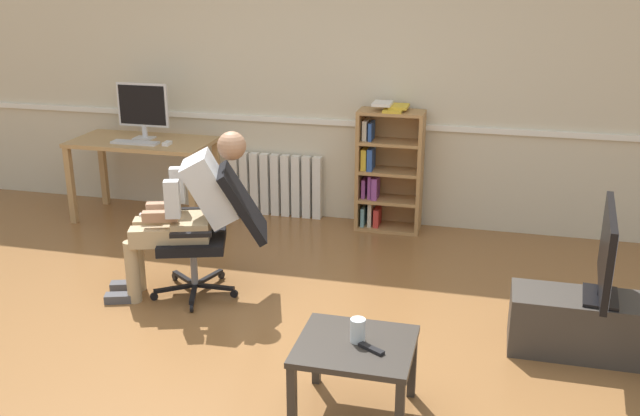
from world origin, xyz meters
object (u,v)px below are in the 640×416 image
office_chair (215,226)px  tv_screen (607,254)px  computer_desk (143,151)px  tv_stand (596,326)px  imac_monitor (143,107)px  radiator (275,185)px  keyboard (135,143)px  spare_remote (371,349)px  coffee_table (355,354)px  drinking_glass (358,330)px  computer_mouse (167,143)px  person_seated (188,210)px  bookshelf (386,170)px

office_chair → tv_screen: (2.57, -0.24, 0.15)m
computer_desk → tv_stand: computer_desk is taller
imac_monitor → radiator: 1.41m
keyboard → spare_remote: keyboard is taller
imac_monitor → radiator: size_ratio=0.57×
coffee_table → radiator: bearing=114.9°
tv_screen → drinking_glass: 1.62m
computer_desk → coffee_table: (2.52, -2.57, -0.29)m
computer_desk → coffee_table: computer_desk is taller
computer_mouse → spare_remote: 3.41m
spare_remote → imac_monitor: bearing=73.9°
radiator → keyboard: bearing=-155.1°
person_seated → coffee_table: size_ratio=1.99×
imac_monitor → tv_screen: (3.84, -1.67, -0.38)m
keyboard → tv_screen: 4.09m
computer_mouse → person_seated: bearing=-59.2°
drinking_glass → tv_screen: bearing=36.2°
tv_stand → drinking_glass: 1.64m
radiator → spare_remote: size_ratio=6.00×
bookshelf → coffee_table: 2.88m
computer_desk → radiator: computer_desk is taller
drinking_glass → radiator: bearing=115.2°
computer_mouse → person_seated: size_ratio=0.08×
spare_remote → bookshelf: bearing=37.5°
bookshelf → coffee_table: bookshelf is taller
keyboard → drinking_glass: 3.50m
imac_monitor → bookshelf: size_ratio=0.44×
person_seated → tv_screen: 2.75m
keyboard → spare_remote: 3.61m
radiator → tv_screen: size_ratio=1.13×
bookshelf → office_chair: (-0.96, -1.64, -0.03)m
bookshelf → tv_screen: bearing=-49.4°
office_chair → person_seated: person_seated is taller
computer_mouse → tv_screen: size_ratio=0.13×
imac_monitor → office_chair: 1.98m
bookshelf → tv_stand: bookshelf is taller
keyboard → tv_screen: (3.82, -1.45, -0.10)m
coffee_table → spare_remote: size_ratio=4.03×
keyboard → coffee_table: size_ratio=0.72×
computer_mouse → office_chair: bearing=-52.5°
radiator → coffee_table: size_ratio=1.49×
radiator → drinking_glass: radiator is taller
office_chair → tv_stand: 2.60m
office_chair → drinking_glass: bearing=28.2°
computer_desk → office_chair: size_ratio=1.36×
bookshelf → drinking_glass: bearing=-83.7°
computer_mouse → spare_remote: computer_mouse is taller
computer_desk → office_chair: (1.26, -1.35, -0.13)m
bookshelf → coffee_table: bearing=-83.9°
tv_stand → drinking_glass: drinking_glass is taller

